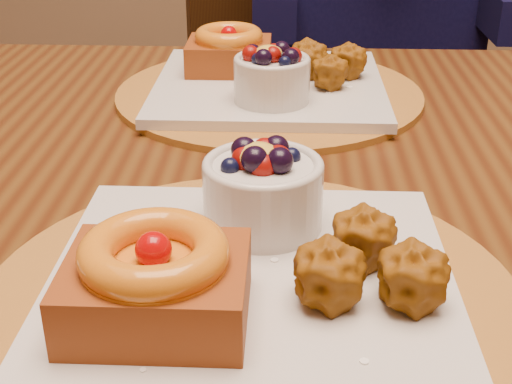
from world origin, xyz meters
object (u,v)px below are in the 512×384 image
dining_table (262,239)px  place_setting_far (267,79)px  chair_far (288,113)px  place_setting_near (247,267)px

dining_table → place_setting_far: (-0.00, 0.22, 0.10)m
chair_far → place_setting_near: bearing=-116.0°
place_setting_far → dining_table: bearing=-89.3°
dining_table → place_setting_far: size_ratio=4.21×
place_setting_far → chair_far: (0.03, 0.74, -0.32)m
chair_far → dining_table: bearing=-116.1°
dining_table → chair_far: chair_far is taller
place_setting_near → chair_far: 1.21m
dining_table → chair_far: (0.03, 0.96, -0.22)m
place_setting_near → place_setting_far: (0.00, 0.43, -0.00)m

